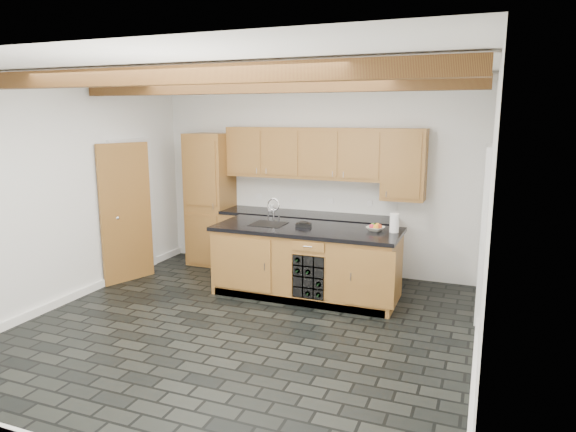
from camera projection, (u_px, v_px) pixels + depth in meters
name	position (u px, v px, depth m)	size (l,w,h in m)	color
ground	(244.00, 328.00, 5.84)	(5.00, 5.00, 0.00)	black
room_shell	(255.00, 189.00, 6.06)	(5.01, 5.00, 5.00)	white
back_cabinetry	(285.00, 208.00, 7.83)	(3.65, 0.62, 2.20)	#9E6B32
island	(307.00, 262.00, 6.82)	(2.48, 0.96, 0.93)	#9E6B32
faucet	(269.00, 221.00, 6.96)	(0.45, 0.40, 0.34)	black
kitchen_scale	(303.00, 225.00, 6.77)	(0.22, 0.15, 0.06)	black
fruit_bowl	(375.00, 229.00, 6.53)	(0.22, 0.22, 0.05)	beige
fruit_cluster	(375.00, 226.00, 6.53)	(0.16, 0.17, 0.07)	#A83716
paper_towel	(394.00, 223.00, 6.43)	(0.12, 0.12, 0.24)	white
mug	(270.00, 208.00, 7.88)	(0.11, 0.11, 0.10)	white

